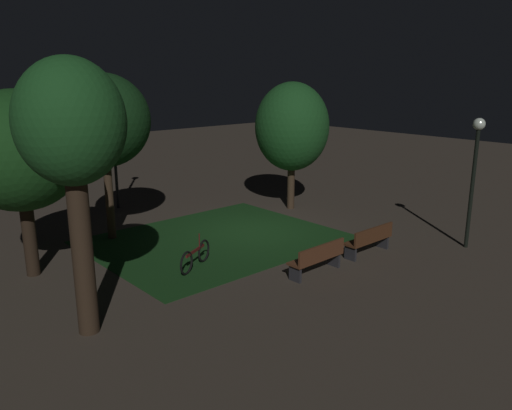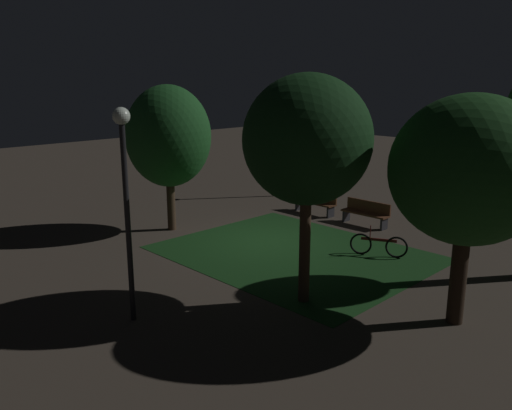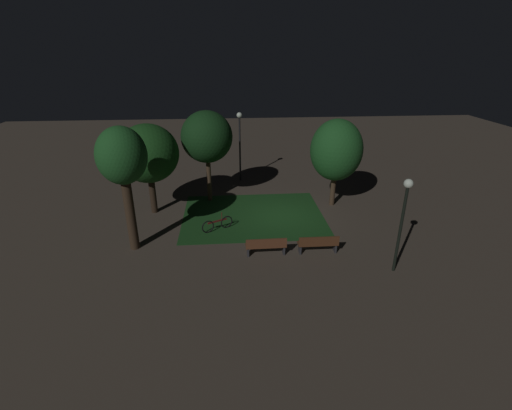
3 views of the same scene
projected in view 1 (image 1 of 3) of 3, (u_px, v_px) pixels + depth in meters
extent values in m
plane|color=#473D33|center=(252.00, 232.00, 17.35)|extent=(60.00, 60.00, 0.00)
cube|color=#194219|center=(215.00, 239.00, 16.57)|extent=(7.63, 6.10, 0.01)
cube|color=brown|center=(316.00, 258.00, 13.65)|extent=(1.81, 0.50, 0.06)
cube|color=brown|center=(322.00, 252.00, 13.44)|extent=(1.80, 0.08, 0.40)
cube|color=#2D2D33|center=(295.00, 274.00, 13.19)|extent=(0.09, 0.39, 0.42)
cube|color=#2D2D33|center=(334.00, 259.00, 14.24)|extent=(0.09, 0.39, 0.42)
cube|color=#512D19|center=(368.00, 240.00, 15.16)|extent=(1.80, 0.49, 0.06)
cube|color=#512D19|center=(374.00, 234.00, 14.95)|extent=(1.80, 0.07, 0.40)
cube|color=#2D2D33|center=(350.00, 253.00, 14.71)|extent=(0.08, 0.38, 0.42)
cube|color=#2D2D33|center=(383.00, 241.00, 15.73)|extent=(0.08, 0.38, 0.42)
cylinder|color=#38281C|center=(82.00, 246.00, 10.19)|extent=(0.43, 0.43, 3.81)
ellipsoid|color=#1E5623|center=(70.00, 122.00, 9.56)|extent=(2.10, 2.10, 2.47)
cylinder|color=#2D2116|center=(29.00, 231.00, 13.38)|extent=(0.35, 0.35, 2.49)
ellipsoid|color=#194719|center=(19.00, 151.00, 12.84)|extent=(3.24, 3.24, 3.10)
cylinder|color=#423021|center=(291.00, 178.00, 20.14)|extent=(0.29, 0.29, 2.49)
ellipsoid|color=#1E5623|center=(292.00, 127.00, 19.62)|extent=(2.89, 2.89, 3.44)
cylinder|color=#423021|center=(109.00, 193.00, 16.35)|extent=(0.26, 0.26, 3.06)
ellipsoid|color=#143816|center=(104.00, 120.00, 15.76)|extent=(2.92, 2.92, 2.94)
cylinder|color=black|center=(472.00, 190.00, 15.40)|extent=(0.12, 0.12, 3.69)
sphere|color=white|center=(479.00, 124.00, 14.90)|extent=(0.36, 0.36, 0.36)
cylinder|color=black|center=(115.00, 155.00, 19.96)|extent=(0.12, 0.12, 4.31)
sphere|color=white|center=(110.00, 96.00, 19.38)|extent=(0.36, 0.36, 0.36)
torus|color=black|center=(186.00, 263.00, 13.61)|extent=(0.61, 0.36, 0.66)
torus|color=black|center=(204.00, 251.00, 14.55)|extent=(0.61, 0.36, 0.66)
cube|color=maroon|center=(195.00, 251.00, 14.03)|extent=(0.95, 0.52, 0.08)
cylinder|color=maroon|center=(199.00, 240.00, 14.22)|extent=(0.03, 0.03, 0.40)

